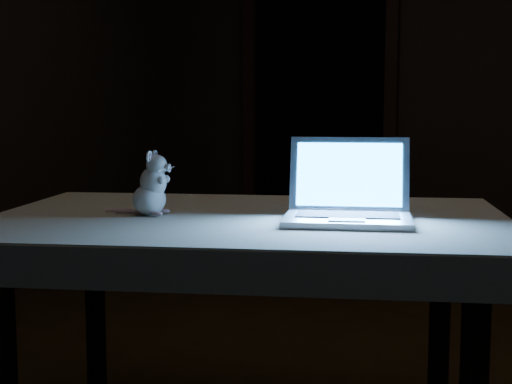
% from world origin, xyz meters
% --- Properties ---
extents(back_wall, '(4.50, 0.04, 2.60)m').
position_xyz_m(back_wall, '(0.00, 2.50, 1.30)').
color(back_wall, black).
rests_on(back_wall, ground).
extents(doorway, '(1.06, 0.36, 2.13)m').
position_xyz_m(doorway, '(-1.10, 2.50, 1.06)').
color(doorway, black).
rests_on(doorway, back_wall).
extents(table, '(1.47, 1.16, 0.69)m').
position_xyz_m(table, '(-0.29, -0.36, 0.34)').
color(table, black).
rests_on(table, floor).
extents(tablecloth, '(1.53, 1.17, 0.09)m').
position_xyz_m(tablecloth, '(-0.36, -0.39, 0.65)').
color(tablecloth, beige).
rests_on(tablecloth, table).
extents(laptop, '(0.38, 0.36, 0.22)m').
position_xyz_m(laptop, '(-0.01, -0.37, 0.80)').
color(laptop, '#B4B3B8').
rests_on(laptop, tablecloth).
extents(plush_mouse, '(0.13, 0.13, 0.17)m').
position_xyz_m(plush_mouse, '(-0.54, -0.46, 0.78)').
color(plush_mouse, silver).
rests_on(plush_mouse, tablecloth).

